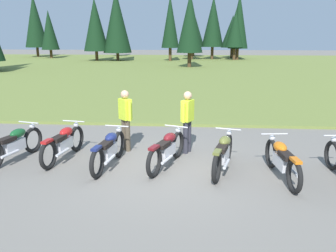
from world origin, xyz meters
TOP-DOWN VIEW (x-y plane):
  - ground_plane at (0.00, 0.00)m, footprint 140.00×140.00m
  - grass_moorland at (0.00, 25.96)m, footprint 80.00×44.00m
  - forest_treeline at (-6.83, 35.75)m, footprint 30.78×26.64m
  - motorcycle_british_green at (-3.85, 0.29)m, footprint 0.76×2.06m
  - motorcycle_red at (-2.65, 0.50)m, footprint 0.62×2.09m
  - motorcycle_navy at (-1.38, 0.08)m, footprint 0.62×2.09m
  - motorcycle_maroon at (0.01, 0.18)m, footprint 0.89×2.01m
  - motorcycle_olive at (1.33, -0.01)m, footprint 0.79×2.05m
  - motorcycle_orange at (2.57, -0.39)m, footprint 0.62×2.10m
  - rider_near_row_end at (0.47, 1.25)m, footprint 0.36×0.50m
  - rider_in_hivis_vest at (-1.21, 1.32)m, footprint 0.40×0.43m

SIDE VIEW (x-z plane):
  - ground_plane at x=0.00m, z-range 0.00..0.00m
  - grass_moorland at x=0.00m, z-range 0.00..0.10m
  - motorcycle_british_green at x=-3.85m, z-range 0.00..0.88m
  - motorcycle_red at x=-2.65m, z-range 0.00..0.88m
  - motorcycle_navy at x=-1.38m, z-range 0.00..0.88m
  - motorcycle_maroon at x=0.01m, z-range 0.00..0.88m
  - motorcycle_olive at x=1.33m, z-range 0.00..0.88m
  - motorcycle_orange at x=2.57m, z-range 0.00..0.88m
  - rider_near_row_end at x=0.47m, z-range 0.11..1.78m
  - rider_in_hivis_vest at x=-1.21m, z-range 0.11..1.78m
  - forest_treeline at x=-6.83m, z-range 0.06..8.69m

